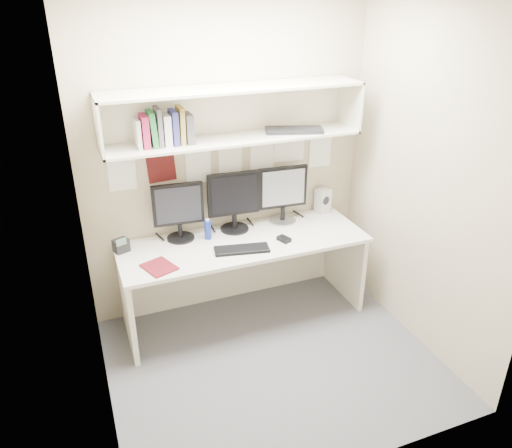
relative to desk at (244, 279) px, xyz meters
name	(u,v)px	position (x,y,z in m)	size (l,w,h in m)	color
floor	(273,362)	(0.00, -0.65, -0.37)	(2.40, 2.00, 0.01)	#4E4D53
wall_back	(228,160)	(0.00, 0.35, 0.93)	(2.40, 0.02, 2.60)	tan
wall_front	(359,282)	(0.00, -1.65, 0.93)	(2.40, 0.02, 2.60)	tan
wall_left	(84,236)	(-1.20, -0.65, 0.93)	(0.02, 2.00, 2.60)	tan
wall_right	(427,182)	(1.20, -0.65, 0.93)	(0.02, 2.00, 2.60)	tan
desk	(244,279)	(0.00, 0.00, 0.00)	(2.00, 0.70, 0.73)	silver
overhead_hutch	(232,113)	(0.00, 0.21, 1.35)	(2.00, 0.38, 0.40)	silver
pinned_papers	(228,166)	(0.00, 0.34, 0.88)	(1.92, 0.01, 0.48)	white
monitor_left	(178,209)	(-0.46, 0.22, 0.62)	(0.41, 0.22, 0.47)	black
monitor_center	(234,199)	(0.00, 0.22, 0.64)	(0.43, 0.24, 0.51)	black
monitor_right	(283,192)	(0.44, 0.22, 0.63)	(0.43, 0.24, 0.50)	#A5A5AA
keyboard	(242,249)	(-0.07, -0.16, 0.37)	(0.42, 0.15, 0.02)	black
mouse	(284,239)	(0.30, -0.13, 0.38)	(0.07, 0.11, 0.03)	black
speaker	(323,201)	(0.86, 0.27, 0.47)	(0.14, 0.14, 0.22)	#BBBBB6
blue_bottle	(208,230)	(-0.25, 0.13, 0.45)	(0.06, 0.06, 0.17)	navy
maroon_notebook	(159,267)	(-0.72, -0.19, 0.37)	(0.20, 0.24, 0.01)	maroon
desk_phone	(121,245)	(-0.94, 0.17, 0.42)	(0.14, 0.13, 0.13)	black
book_stack	(164,129)	(-0.53, 0.16, 1.29)	(0.41, 0.17, 0.28)	#BBBDB6
hutch_tray	(294,130)	(0.49, 0.13, 1.19)	(0.45, 0.17, 0.03)	black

